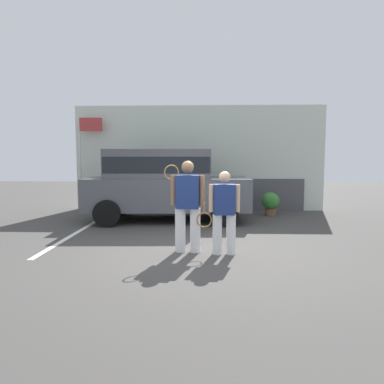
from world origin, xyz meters
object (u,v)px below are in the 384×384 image
at_px(tennis_player_woman, 224,212).
at_px(flag_pole, 85,146).
at_px(parked_suv, 164,181).
at_px(tennis_player_man, 187,205).
at_px(potted_plant_by_porch, 271,203).

height_order(tennis_player_woman, flag_pole, flag_pole).
height_order(parked_suv, flag_pole, flag_pole).
xyz_separation_m(tennis_player_man, potted_plant_by_porch, (2.42, 4.47, -0.52)).
height_order(tennis_player_man, tennis_player_woman, tennis_player_man).
xyz_separation_m(tennis_player_man, tennis_player_woman, (0.69, -0.14, -0.11)).
bearing_deg(flag_pole, parked_suv, -31.23).
bearing_deg(tennis_player_woman, tennis_player_man, -13.66).
height_order(parked_suv, tennis_player_man, parked_suv).
distance_m(parked_suv, tennis_player_woman, 3.90).
relative_size(tennis_player_woman, flag_pole, 0.49).
distance_m(tennis_player_woman, potted_plant_by_porch, 4.94).
xyz_separation_m(potted_plant_by_porch, flag_pole, (-6.14, 0.70, 1.81)).
xyz_separation_m(tennis_player_man, flag_pole, (-3.72, 5.16, 1.29)).
bearing_deg(tennis_player_woman, flag_pole, -52.23).
height_order(potted_plant_by_porch, flag_pole, flag_pole).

